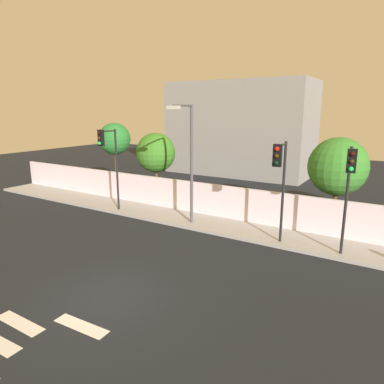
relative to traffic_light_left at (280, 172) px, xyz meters
The scene contains 11 objects.
ground_plane 8.35m from the traffic_light_left, 116.80° to the right, with size 80.00×80.00×0.00m, color black.
sidewalk 5.04m from the traffic_light_left, 157.30° to the left, with size 36.00×2.40×0.15m, color #A3A3A3.
perimeter_wall 5.01m from the traffic_light_left, 141.50° to the left, with size 36.00×0.18×1.80m, color silver.
traffic_light_left is the anchor object (origin of this frame).
traffic_light_center 2.65m from the traffic_light_left, ahead, with size 0.40×1.12×4.48m.
traffic_light_right 10.10m from the traffic_light_left, behind, with size 0.36×1.30×4.80m.
street_lamp_curbside 4.99m from the traffic_light_left, behind, with size 0.62×2.15×6.13m.
roadside_tree_leftmost 14.01m from the traffic_light_left, 162.89° to the left, with size 2.24×2.24×5.13m.
roadside_tree_midleft 10.57m from the traffic_light_left, 157.05° to the left, with size 2.61×2.61×4.56m.
roadside_tree_midright 4.42m from the traffic_light_left, 69.06° to the left, with size 2.88×2.88×4.74m.
low_building_distant 19.20m from the traffic_light_left, 119.35° to the left, with size 13.24×6.00×8.56m, color gray.
Camera 1 is at (7.88, -7.36, 6.04)m, focal length 32.64 mm.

